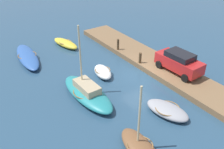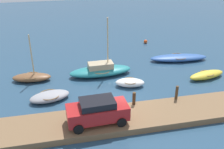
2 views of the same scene
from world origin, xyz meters
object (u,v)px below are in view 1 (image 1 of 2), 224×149
rowboat_yellow (65,43)px  mooring_post_mid_west (140,58)px  parked_car (179,62)px  dinghy_white (103,72)px  rowboat_brown (140,147)px  sailboat_teal (87,92)px  mooring_post_mid_east (118,44)px  motorboat_blue (27,57)px  rowboat_grey (167,110)px

rowboat_yellow → mooring_post_mid_west: size_ratio=3.92×
mooring_post_mid_west → parked_car: (-2.96, -1.63, 0.42)m
dinghy_white → rowboat_brown: rowboat_brown is taller
sailboat_teal → parked_car: 7.97m
dinghy_white → mooring_post_mid_east: size_ratio=2.46×
motorboat_blue → dinghy_white: bearing=-140.1°
mooring_post_mid_east → parked_car: 6.51m
rowboat_grey → motorboat_blue: bearing=8.8°
dinghy_white → rowboat_brown: (-8.27, 2.85, 0.02)m
sailboat_teal → mooring_post_mid_west: 6.30m
motorboat_blue → rowboat_brown: size_ratio=1.43×
rowboat_grey → mooring_post_mid_east: size_ratio=3.10×
rowboat_brown → mooring_post_mid_west: rowboat_brown is taller
rowboat_grey → parked_car: bearing=-66.4°
rowboat_brown → rowboat_grey: bearing=-59.5°
mooring_post_mid_east → dinghy_white: bearing=127.3°
sailboat_teal → motorboat_blue: size_ratio=0.95×
motorboat_blue → mooring_post_mid_west: 10.54m
sailboat_teal → mooring_post_mid_east: size_ratio=5.35×
dinghy_white → motorboat_blue: (6.46, 4.26, -0.03)m
parked_car → sailboat_teal: bearing=76.1°
rowboat_grey → rowboat_brown: bearing=100.4°
motorboat_blue → rowboat_yellow: bearing=-73.5°
rowboat_grey → dinghy_white: dinghy_white is taller
rowboat_yellow → sailboat_teal: sailboat_teal is taller
dinghy_white → parked_car: parked_car is taller
rowboat_grey → mooring_post_mid_west: mooring_post_mid_west is taller
motorboat_blue → rowboat_grey: bearing=-152.4°
rowboat_yellow → dinghy_white: 7.22m
sailboat_teal → mooring_post_mid_west: (1.39, -6.13, 0.45)m
sailboat_teal → motorboat_blue: bearing=9.0°
rowboat_yellow → parked_car: bearing=-166.2°
mooring_post_mid_west → mooring_post_mid_east: mooring_post_mid_east is taller
dinghy_white → mooring_post_mid_west: (-0.68, -3.47, 0.60)m
rowboat_brown → mooring_post_mid_west: (7.59, -6.31, 0.58)m
rowboat_grey → sailboat_teal: 5.83m
rowboat_grey → sailboat_teal: (4.66, 3.49, 0.16)m
rowboat_yellow → mooring_post_mid_east: 5.77m
mooring_post_mid_west → parked_car: size_ratio=0.24×
dinghy_white → rowboat_yellow: bearing=12.8°
rowboat_grey → rowboat_yellow: (13.95, 0.80, -0.00)m
rowboat_yellow → motorboat_blue: (-0.76, 4.28, -0.01)m
rowboat_brown → mooring_post_mid_east: (10.92, -6.31, 0.64)m
rowboat_yellow → mooring_post_mid_east: (-4.57, -3.45, 0.68)m
dinghy_white → rowboat_brown: size_ratio=0.62×
mooring_post_mid_west → parked_car: bearing=-151.1°
mooring_post_mid_east → mooring_post_mid_west: bearing=180.0°
motorboat_blue → mooring_post_mid_west: size_ratio=6.36×
rowboat_yellow → rowboat_brown: rowboat_brown is taller
dinghy_white → rowboat_brown: bearing=173.9°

